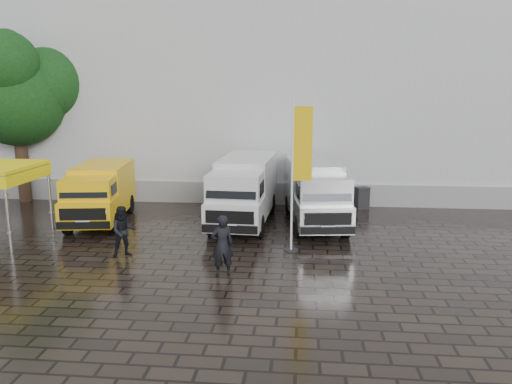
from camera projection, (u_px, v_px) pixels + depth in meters
The scene contains 11 objects.
ground at pixel (253, 262), 15.49m from camera, with size 120.00×120.00×0.00m, color black.
exhibition_hall at pixel (313, 76), 29.68m from camera, with size 44.00×16.00×12.00m, color silver.
hall_plinth at pixel (314, 194), 22.95m from camera, with size 44.00×0.15×1.00m, color gray.
van_yellow at pixel (100, 195), 19.84m from camera, with size 1.89×4.92×2.27m, color yellow, non-canonical shape.
van_white at pixel (244, 192), 19.71m from camera, with size 1.97×5.91×2.56m, color silver, non-canonical shape.
van_silver at pixel (315, 194), 19.56m from camera, with size 1.89×5.68×2.46m, color silver, non-canonical shape.
flagpole at pixel (298, 169), 16.01m from camera, with size 0.88×0.50×4.94m.
tree at pixel (15, 91), 23.00m from camera, with size 4.49×4.49×8.07m.
wheelie_bin at pixel (362, 198), 22.39m from camera, with size 0.58×0.58×0.96m, color black.
person_front at pixel (222, 245), 14.21m from camera, with size 0.65×0.43×1.79m, color black.
person_tent at pixel (124, 231), 15.89m from camera, with size 0.80×0.62×1.64m, color black.
Camera 1 is at (1.47, -14.65, 5.28)m, focal length 35.00 mm.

